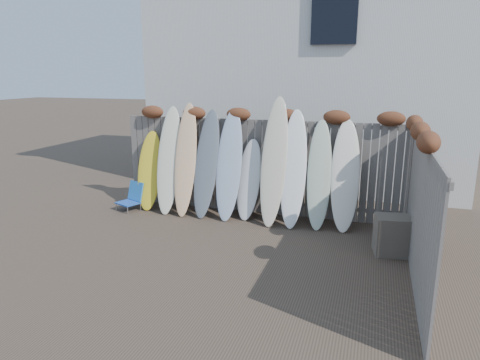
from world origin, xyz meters
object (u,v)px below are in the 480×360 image
(beach_chair, at_px, (132,197))
(lattice_panel, at_px, (417,194))
(wooden_crate, at_px, (392,235))
(surfboard_0, at_px, (150,171))

(beach_chair, bearing_deg, lattice_panel, -5.78)
(wooden_crate, xyz_separation_m, lattice_panel, (0.34, 0.26, 0.66))
(surfboard_0, bearing_deg, lattice_panel, -13.90)
(beach_chair, height_order, wooden_crate, wooden_crate)
(beach_chair, bearing_deg, surfboard_0, 33.82)
(lattice_panel, height_order, surfboard_0, lattice_panel)
(beach_chair, distance_m, lattice_panel, 5.82)
(wooden_crate, bearing_deg, beach_chair, 171.19)
(beach_chair, relative_size, surfboard_0, 0.35)
(wooden_crate, height_order, lattice_panel, lattice_panel)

